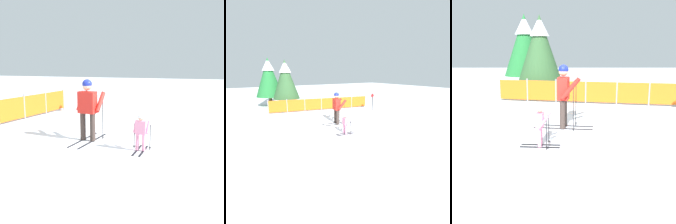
{
  "view_description": "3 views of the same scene",
  "coord_description": "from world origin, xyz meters",
  "views": [
    {
      "loc": [
        -7.82,
        -2.88,
        2.36
      ],
      "look_at": [
        -0.32,
        -0.74,
        0.92
      ],
      "focal_mm": 45.0,
      "sensor_mm": 36.0,
      "label": 1
    },
    {
      "loc": [
        -5.28,
        -8.29,
        2.93
      ],
      "look_at": [
        -0.46,
        -0.5,
        0.83
      ],
      "focal_mm": 28.0,
      "sensor_mm": 36.0,
      "label": 2
    },
    {
      "loc": [
        -0.22,
        -7.95,
        2.21
      ],
      "look_at": [
        -0.19,
        -1.1,
        0.71
      ],
      "focal_mm": 45.0,
      "sensor_mm": 36.0,
      "label": 3
    }
  ],
  "objects": [
    {
      "name": "skier_adult",
      "position": [
        -0.21,
        0.03,
        1.09
      ],
      "size": [
        1.77,
        0.83,
        1.83
      ],
      "rotation": [
        0.0,
        0.0,
        -0.15
      ],
      "color": "black",
      "rests_on": "ground_plane"
    },
    {
      "name": "trail_marker",
      "position": [
        4.07,
        1.73,
        0.82
      ],
      "size": [
        0.28,
        0.05,
        1.33
      ],
      "color": "black",
      "rests_on": "ground_plane"
    },
    {
      "name": "safety_fence",
      "position": [
        0.71,
        3.87,
        0.51
      ],
      "size": [
        7.7,
        1.62,
        1.02
      ],
      "rotation": [
        0.0,
        0.0,
        -0.2
      ],
      "color": "gray",
      "rests_on": "ground_plane"
    },
    {
      "name": "conifer_near",
      "position": [
        -1.39,
        5.97,
        2.42
      ],
      "size": [
        2.11,
        2.11,
        3.91
      ],
      "color": "#4C3823",
      "rests_on": "ground_plane"
    },
    {
      "name": "ground_plane",
      "position": [
        0.0,
        0.0,
        0.0
      ],
      "size": [
        60.0,
        60.0,
        0.0
      ],
      "primitive_type": "plane",
      "color": "white"
    },
    {
      "name": "skier_child",
      "position": [
        -0.76,
        -1.65,
        0.58
      ],
      "size": [
        0.95,
        0.51,
        1.0
      ],
      "rotation": [
        0.0,
        0.0,
        -0.07
      ],
      "color": "black",
      "rests_on": "ground_plane"
    },
    {
      "name": "conifer_far",
      "position": [
        -2.35,
        7.61,
        2.56
      ],
      "size": [
        2.23,
        2.23,
        4.14
      ],
      "color": "#4C3823",
      "rests_on": "ground_plane"
    }
  ]
}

